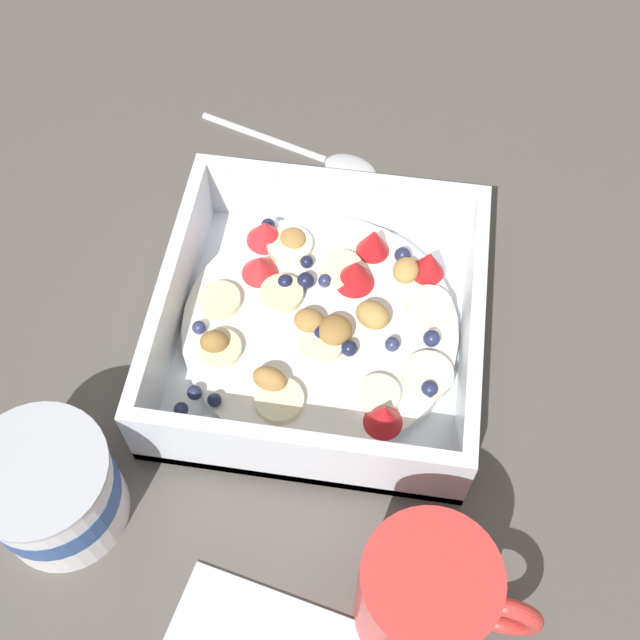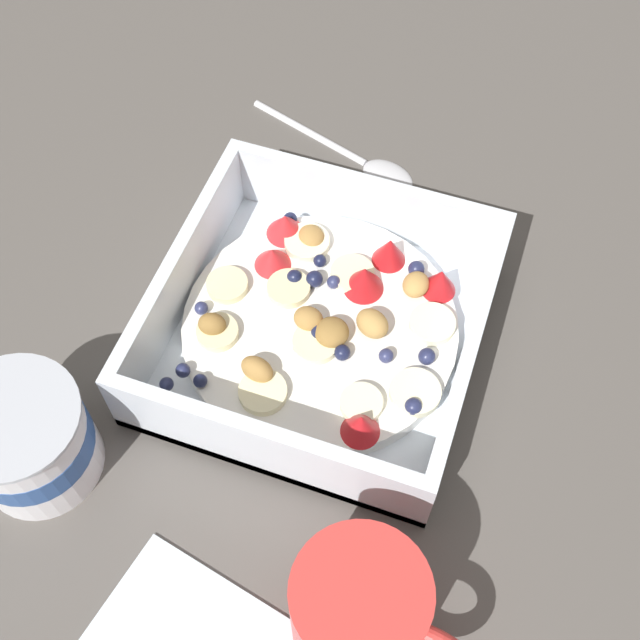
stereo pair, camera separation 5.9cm
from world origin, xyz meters
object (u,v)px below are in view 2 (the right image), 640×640
(coffee_mug, at_px, (361,612))
(spoon, at_px, (363,159))
(fruit_bowl, at_px, (322,325))
(yogurt_cup, at_px, (27,440))

(coffee_mug, bearing_deg, spoon, 17.32)
(fruit_bowl, bearing_deg, coffee_mug, -154.48)
(fruit_bowl, distance_m, spoon, 0.19)
(spoon, bearing_deg, coffee_mug, -162.68)
(spoon, bearing_deg, fruit_bowl, -172.10)
(spoon, xyz_separation_m, yogurt_cup, (-0.34, 0.12, 0.04))
(fruit_bowl, height_order, spoon, fruit_bowl)
(coffee_mug, bearing_deg, fruit_bowl, 25.52)
(spoon, bearing_deg, yogurt_cup, 159.98)
(fruit_bowl, height_order, coffee_mug, coffee_mug)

